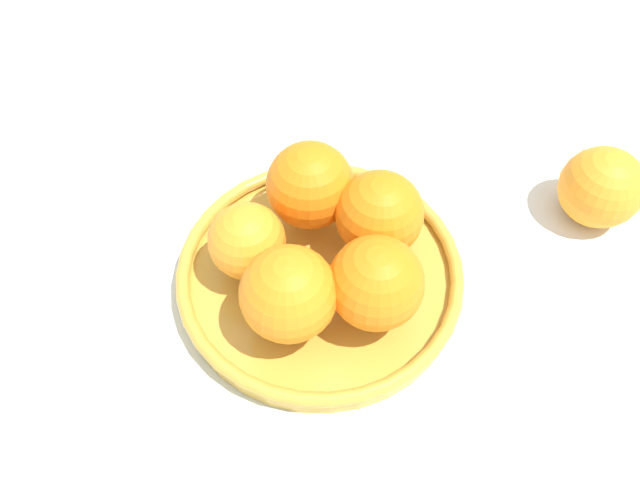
{
  "coord_description": "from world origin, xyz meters",
  "views": [
    {
      "loc": [
        -0.16,
        0.27,
        0.49
      ],
      "look_at": [
        0.0,
        0.0,
        0.07
      ],
      "focal_mm": 35.0,
      "sensor_mm": 36.0,
      "label": 1
    }
  ],
  "objects": [
    {
      "name": "orange_pile",
      "position": [
        -0.0,
        -0.0,
        0.07
      ],
      "size": [
        0.19,
        0.19,
        0.08
      ],
      "color": "orange",
      "rests_on": "fruit_bowl"
    },
    {
      "name": "stray_orange",
      "position": [
        -0.19,
        -0.2,
        0.04
      ],
      "size": [
        0.08,
        0.08,
        0.08
      ],
      "primitive_type": "sphere",
      "color": "orange",
      "rests_on": "ground_plane"
    },
    {
      "name": "fruit_bowl",
      "position": [
        0.0,
        0.0,
        0.01
      ],
      "size": [
        0.26,
        0.26,
        0.03
      ],
      "color": "gold",
      "rests_on": "ground_plane"
    },
    {
      "name": "ground_plane",
      "position": [
        0.0,
        0.0,
        0.0
      ],
      "size": [
        4.0,
        4.0,
        0.0
      ],
      "primitive_type": "plane",
      "color": "silver"
    }
  ]
}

